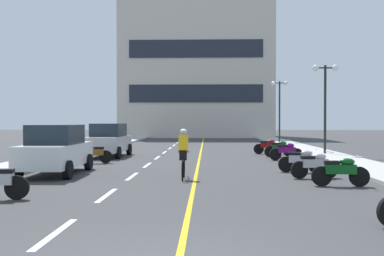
{
  "coord_description": "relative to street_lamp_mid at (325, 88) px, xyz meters",
  "views": [
    {
      "loc": [
        0.65,
        -5.65,
        1.97
      ],
      "look_at": [
        -0.12,
        17.13,
        1.6
      ],
      "focal_mm": 41.76,
      "sensor_mm": 36.0,
      "label": 1
    }
  ],
  "objects": [
    {
      "name": "lane_dash_7",
      "position": [
        -9.36,
        10.06,
        -3.81
      ],
      "size": [
        0.14,
        2.2,
        0.01
      ],
      "primitive_type": "cube",
      "color": "silver",
      "rests_on": "ground"
    },
    {
      "name": "street_lamp_far",
      "position": [
        -0.35,
        13.75,
        0.19
      ],
      "size": [
        1.46,
        0.36,
        5.34
      ],
      "color": "black",
      "rests_on": "curb_right"
    },
    {
      "name": "curb_right",
      "position": [
        -0.16,
        4.06,
        -3.75
      ],
      "size": [
        2.4,
        72.0,
        0.12
      ],
      "primitive_type": "cube",
      "color": "#A8A8A3",
      "rests_on": "ground"
    },
    {
      "name": "street_lamp_mid",
      "position": [
        0.0,
        0.0,
        0.0
      ],
      "size": [
        1.46,
        0.36,
        5.03
      ],
      "color": "black",
      "rests_on": "curb_right"
    },
    {
      "name": "lane_dash_1",
      "position": [
        -9.36,
        -13.94,
        -3.81
      ],
      "size": [
        0.14,
        2.2,
        0.01
      ],
      "primitive_type": "cube",
      "color": "silver",
      "rests_on": "ground"
    },
    {
      "name": "lane_dash_6",
      "position": [
        -9.36,
        6.06,
        -3.81
      ],
      "size": [
        0.14,
        2.2,
        0.01
      ],
      "primitive_type": "cube",
      "color": "silver",
      "rests_on": "ground"
    },
    {
      "name": "office_building",
      "position": [
        -7.99,
        29.94,
        4.64
      ],
      "size": [
        18.08,
        9.88,
        16.92
      ],
      "color": "beige",
      "rests_on": "ground"
    },
    {
      "name": "lane_dash_11",
      "position": [
        -9.36,
        26.06,
        -3.81
      ],
      "size": [
        0.14,
        2.2,
        0.01
      ],
      "primitive_type": "cube",
      "color": "silver",
      "rests_on": "ground"
    },
    {
      "name": "curb_left",
      "position": [
        -14.56,
        4.06,
        -3.75
      ],
      "size": [
        2.4,
        72.0,
        0.12
      ],
      "primitive_type": "cube",
      "color": "#A8A8A3",
      "rests_on": "ground"
    },
    {
      "name": "parked_car_near",
      "position": [
        -12.26,
        -9.42,
        -2.9
      ],
      "size": [
        1.97,
        4.23,
        1.82
      ],
      "color": "black",
      "rests_on": "ground"
    },
    {
      "name": "lane_dash_3",
      "position": [
        -9.36,
        -5.94,
        -3.81
      ],
      "size": [
        0.14,
        2.2,
        0.01
      ],
      "primitive_type": "cube",
      "color": "silver",
      "rests_on": "ground"
    },
    {
      "name": "motorcycle_2",
      "position": [
        -2.72,
        -12.16,
        -3.34
      ],
      "size": [
        1.7,
        0.6,
        0.92
      ],
      "color": "black",
      "rests_on": "ground"
    },
    {
      "name": "lane_dash_4",
      "position": [
        -9.36,
        -1.94,
        -3.81
      ],
      "size": [
        0.14,
        2.2,
        0.01
      ],
      "primitive_type": "cube",
      "color": "silver",
      "rests_on": "ground"
    },
    {
      "name": "lane_dash_5",
      "position": [
        -9.36,
        2.06,
        -3.81
      ],
      "size": [
        0.14,
        2.2,
        0.01
      ],
      "primitive_type": "cube",
      "color": "silver",
      "rests_on": "ground"
    },
    {
      "name": "motorcycle_8",
      "position": [
        -3.09,
        0.89,
        -3.34
      ],
      "size": [
        1.7,
        0.6,
        0.92
      ],
      "color": "black",
      "rests_on": "ground"
    },
    {
      "name": "lane_dash_0",
      "position": [
        -9.36,
        -17.94,
        -3.81
      ],
      "size": [
        0.14,
        2.2,
        0.01
      ],
      "primitive_type": "cube",
      "color": "silver",
      "rests_on": "ground"
    },
    {
      "name": "cyclist_rider",
      "position": [
        -7.52,
        -10.55,
        -2.92
      ],
      "size": [
        0.42,
        1.77,
        1.71
      ],
      "color": "black",
      "rests_on": "ground"
    },
    {
      "name": "ground_plane",
      "position": [
        -7.36,
        1.06,
        -3.81
      ],
      "size": [
        140.0,
        140.0,
        0.0
      ],
      "primitive_type": "plane",
      "color": "#38383A"
    },
    {
      "name": "centre_line_yellow",
      "position": [
        -7.11,
        4.06,
        -3.81
      ],
      "size": [
        0.12,
        66.0,
        0.01
      ],
      "primitive_type": "cube",
      "color": "gold",
      "rests_on": "ground"
    },
    {
      "name": "lane_dash_2",
      "position": [
        -9.36,
        -9.94,
        -3.81
      ],
      "size": [
        0.14,
        2.2,
        0.01
      ],
      "primitive_type": "cube",
      "color": "silver",
      "rests_on": "ground"
    },
    {
      "name": "parked_car_mid",
      "position": [
        -12.1,
        -1.38,
        -2.9
      ],
      "size": [
        2.01,
        4.24,
        1.82
      ],
      "color": "black",
      "rests_on": "ground"
    },
    {
      "name": "lane_dash_10",
      "position": [
        -9.36,
        22.06,
        -3.81
      ],
      "size": [
        0.14,
        2.2,
        0.01
      ],
      "primitive_type": "cube",
      "color": "silver",
      "rests_on": "ground"
    },
    {
      "name": "motorcycle_4",
      "position": [
        -3.14,
        -8.62,
        -3.34
      ],
      "size": [
        1.68,
        0.64,
        0.92
      ],
      "color": "black",
      "rests_on": "ground"
    },
    {
      "name": "lane_dash_8",
      "position": [
        -9.36,
        14.06,
        -3.81
      ],
      "size": [
        0.14,
        2.2,
        0.01
      ],
      "primitive_type": "cube",
      "color": "silver",
      "rests_on": "ground"
    },
    {
      "name": "motorcycle_3",
      "position": [
        -3.04,
        -10.28,
        -3.34
      ],
      "size": [
        1.68,
        0.64,
        0.92
      ],
      "color": "black",
      "rests_on": "ground"
    },
    {
      "name": "motorcycle_7",
      "position": [
        -2.75,
        -1.11,
        -3.34
      ],
      "size": [
        1.68,
        0.67,
        0.92
      ],
      "color": "black",
      "rests_on": "ground"
    },
    {
      "name": "lane_dash_9",
      "position": [
        -9.36,
        18.06,
        -3.81
      ],
      "size": [
        0.14,
        2.2,
        0.01
      ],
      "primitive_type": "cube",
      "color": "silver",
      "rests_on": "ground"
    },
    {
      "name": "motorcycle_6",
      "position": [
        -2.78,
        -3.34,
        -3.34
      ],
      "size": [
        1.7,
        0.6,
        0.92
      ],
      "color": "black",
      "rests_on": "ground"
    },
    {
      "name": "motorcycle_5",
      "position": [
        -11.94,
        -5.28,
        -3.34
      ],
      "size": [
        1.69,
        0.61,
        0.92
      ],
      "color": "black",
      "rests_on": "ground"
    }
  ]
}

